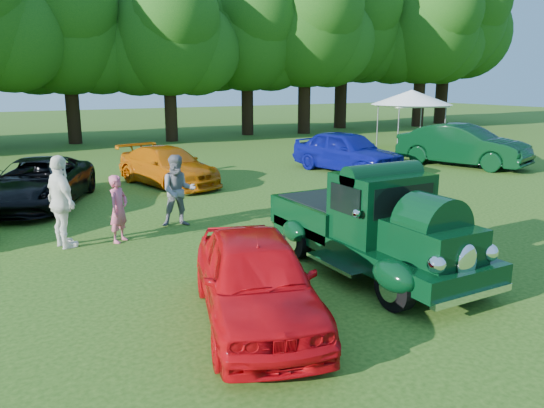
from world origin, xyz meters
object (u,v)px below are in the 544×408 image
back_car_orange (168,166)px  canopy_tent (412,98)px  red_convertible (256,279)px  back_car_green (463,145)px  hero_pickup (372,228)px  back_car_black (38,183)px  spectator_pink (119,209)px  spectator_white (61,202)px  back_car_blue (347,151)px  spectator_grey (178,191)px

back_car_orange → canopy_tent: canopy_tent is taller
red_convertible → back_car_orange: (2.18, 10.64, -0.02)m
back_car_orange → back_car_green: 11.98m
hero_pickup → back_car_black: size_ratio=0.99×
back_car_orange → spectator_pink: (-2.97, -5.71, 0.10)m
red_convertible → spectator_pink: (-0.79, 4.93, 0.08)m
back_car_green → spectator_white: spectator_white is taller
red_convertible → back_car_blue: 13.41m
back_car_blue → canopy_tent: (6.79, 3.83, 1.81)m
back_car_orange → spectator_pink: 6.44m
back_car_orange → back_car_blue: bearing=-21.1°
back_car_black → back_car_green: 15.98m
back_car_blue → canopy_tent: size_ratio=0.93×
back_car_green → spectator_grey: size_ratio=2.98×
red_convertible → spectator_white: size_ratio=1.98×
back_car_orange → canopy_tent: size_ratio=0.88×
canopy_tent → hero_pickup: bearing=-135.3°
back_car_green → canopy_tent: size_ratio=1.04×
hero_pickup → spectator_white: size_ratio=2.43×
spectator_pink → canopy_tent: canopy_tent is taller
hero_pickup → spectator_grey: (-2.08, 4.65, 0.06)m
red_convertible → back_car_orange: 10.87m
back_car_orange → canopy_tent: bearing=-2.1°
hero_pickup → back_car_blue: size_ratio=1.03×
back_car_blue → spectator_pink: 11.01m
back_car_green → spectator_white: size_ratio=2.63×
hero_pickup → canopy_tent: size_ratio=0.96×
back_car_black → spectator_white: bearing=-65.7°
hero_pickup → spectator_pink: bearing=132.0°
back_car_green → spectator_grey: spectator_grey is taller
back_car_black → spectator_pink: bearing=-51.8°
red_convertible → canopy_tent: bearing=58.0°
hero_pickup → back_car_blue: 10.92m
red_convertible → spectator_pink: size_ratio=2.62×
back_car_black → spectator_white: (0.05, -4.34, 0.31)m
hero_pickup → spectator_grey: hero_pickup is taller
back_car_black → back_car_blue: (11.00, 0.46, 0.12)m
back_car_black → back_car_blue: 11.01m
red_convertible → back_car_green: back_car_green is taller
red_convertible → back_car_blue: bearing=64.6°
red_convertible → spectator_grey: (0.78, 5.54, 0.20)m
spectator_grey → back_car_blue: bearing=40.2°
red_convertible → back_car_green: size_ratio=0.75×
spectator_pink → hero_pickup: bearing=-91.7°
hero_pickup → spectator_pink: (-3.64, 4.04, -0.07)m
hero_pickup → back_car_blue: hero_pickup is taller
spectator_grey → canopy_tent: canopy_tent is taller
spectator_grey → back_car_orange: bearing=87.0°
canopy_tent → back_car_orange: bearing=-167.3°
back_car_green → spectator_grey: (-13.23, -3.17, 0.02)m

